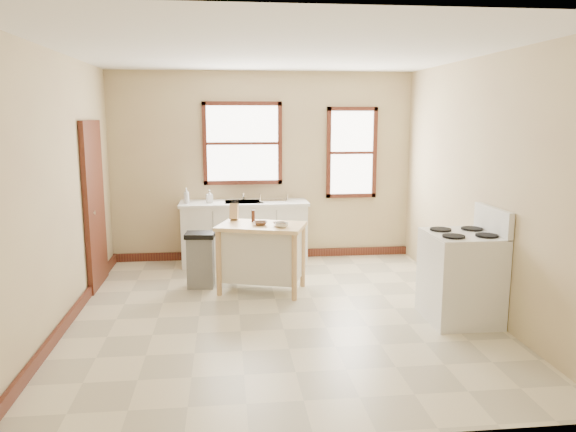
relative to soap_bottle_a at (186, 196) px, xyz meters
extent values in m
plane|color=#AFA68A|center=(1.12, -2.15, -1.03)|extent=(5.00, 5.00, 0.00)
plane|color=white|center=(1.12, -2.15, 1.77)|extent=(5.00, 5.00, 0.00)
cube|color=#C7B783|center=(1.12, 0.35, 0.37)|extent=(4.50, 0.04, 2.80)
cube|color=#C7B783|center=(-1.13, -2.15, 0.37)|extent=(0.04, 5.00, 2.80)
cube|color=#C7B783|center=(3.37, -2.15, 0.37)|extent=(0.04, 5.00, 2.80)
cube|color=#3E1710|center=(-1.09, -0.85, 0.02)|extent=(0.06, 0.90, 2.10)
cube|color=#3E1710|center=(1.12, 0.32, -0.97)|extent=(4.50, 0.04, 0.12)
cube|color=#3E1710|center=(-1.10, -2.15, -0.97)|extent=(0.04, 5.00, 0.12)
cylinder|color=silver|center=(0.82, 0.23, 0.00)|extent=(0.03, 0.03, 0.22)
imported|color=#B2B2B2|center=(0.00, 0.00, 0.00)|extent=(0.09, 0.09, 0.22)
imported|color=#B2B2B2|center=(0.33, 0.01, -0.02)|extent=(0.10, 0.11, 0.19)
cylinder|color=#3F1C11|center=(0.90, -1.14, -0.11)|extent=(0.05, 0.05, 0.15)
imported|color=brown|center=(0.97, -1.35, -0.17)|extent=(0.18, 0.18, 0.04)
imported|color=brown|center=(1.20, -1.41, -0.17)|extent=(0.20, 0.20, 0.04)
imported|color=silver|center=(1.22, -1.52, -0.16)|extent=(0.18, 0.18, 0.05)
camera|label=1|loc=(0.56, -8.05, 1.13)|focal=35.00mm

